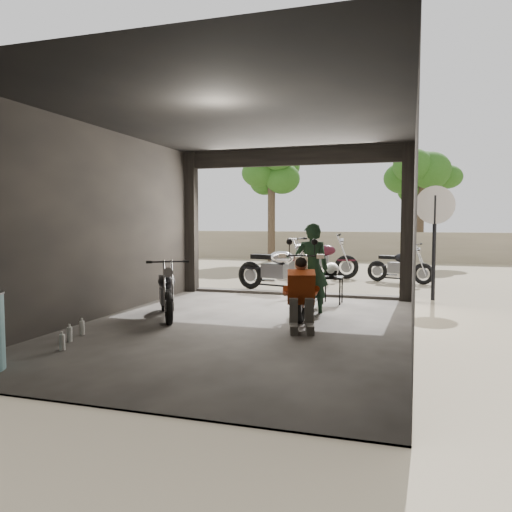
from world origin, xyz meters
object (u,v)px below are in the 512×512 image
Objects in this scene: main_bike at (306,284)px; helmet at (332,269)px; mechanic at (301,296)px; left_bike at (166,288)px; outside_bike_a at (277,264)px; outside_bike_b at (320,256)px; sign_post at (435,223)px; rider at (312,269)px; stool at (333,280)px; outside_bike_c at (400,263)px.

main_bike is 1.46m from helmet.
mechanic is 2.64m from helmet.
left_bike is 0.80× the size of outside_bike_a.
outside_bike_b is 1.79× the size of mechanic.
outside_bike_a is 3.58m from sign_post.
rider is (1.31, -2.52, 0.17)m from outside_bike_a.
main_bike is at bearing 69.15° from rider.
left_bike is at bearing 14.29° from rider.
helmet is (2.44, 2.29, 0.18)m from left_bike.
outside_bike_a is at bearing 165.11° from outside_bike_b.
rider is at bearing -142.13° from sign_post.
rider is (0.04, 0.30, 0.24)m from main_bike.
outside_bike_b reaches higher than mechanic.
main_bike is 3.50m from sign_post.
outside_bike_a is 1.17× the size of rider.
outside_bike_a is (0.95, 3.67, 0.13)m from left_bike.
mechanic is (0.14, -1.50, -0.27)m from rider.
outside_bike_b is 5.51m from rider.
outside_bike_b reaches higher than main_bike.
stool is (1.02, -4.35, -0.17)m from outside_bike_b.
outside_bike_b is 2.25m from outside_bike_c.
mechanic is at bearing -177.45° from outside_bike_b.
outside_bike_a is 1.77× the size of mechanic.
main_bike is 1.05× the size of rider.
mechanic is (2.40, -0.34, 0.02)m from left_bike.
mechanic is 3.52× the size of helmet.
rider reaches higher than stool.
outside_bike_b is at bearing -94.23° from rider.
outside_bike_c is at bearing 73.26° from stool.
stool is 1.83× the size of helmet.
helmet is at bearing 12.10° from left_bike.
outside_bike_b is 4.45m from sign_post.
outside_bike_c is 2.85× the size of stool.
stool is at bearing -178.34° from outside_bike_c.
mechanic is at bearing -126.70° from sign_post.
rider is (-1.39, -5.05, 0.27)m from outside_bike_c.
left_bike is at bearing -137.57° from stool.
outside_bike_c is (1.44, 5.35, -0.03)m from main_bike.
left_bike is 3.35m from helmet.
rider is 1.16m from helmet.
stool is (2.47, 2.25, -0.03)m from left_bike.
outside_bike_b reaches higher than outside_bike_c.
rider is at bearing -119.26° from helmet.
main_bike is 1.07× the size of outside_bike_c.
main_bike is 5.54m from outside_bike_c.
outside_bike_b is (0.50, 2.93, 0.01)m from outside_bike_a.
helmet is at bearing 78.16° from main_bike.
outside_bike_c reaches higher than stool.
sign_post is (1.92, 1.14, 1.12)m from stool.
rider is at bearing -100.65° from stool.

